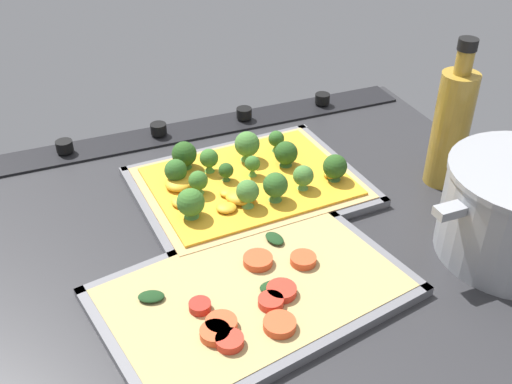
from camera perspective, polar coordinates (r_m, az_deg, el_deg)
name	(u,v)px	position (r cm, az deg, el deg)	size (l,w,h in cm)	color
ground_plane	(271,235)	(86.94, 1.43, -4.03)	(79.96, 69.17, 3.00)	#28282B
stove_control_panel	(203,126)	(110.39, -5.00, 6.13)	(76.77, 7.00, 2.60)	black
baking_tray_front	(249,188)	(93.18, -0.61, 0.34)	(34.96, 28.05, 1.30)	slate
broccoli_pizza	(246,179)	(91.91, -0.93, 1.23)	(32.42, 25.51, 6.21)	tan
baking_tray_back	(254,294)	(75.18, -0.19, -9.48)	(40.42, 30.17, 1.30)	slate
veggie_pizza_back	(254,292)	(74.42, -0.21, -9.27)	(37.61, 27.36, 1.90)	tan
oil_bottle	(451,126)	(95.24, 17.76, 5.87)	(5.51, 5.51, 22.99)	olive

